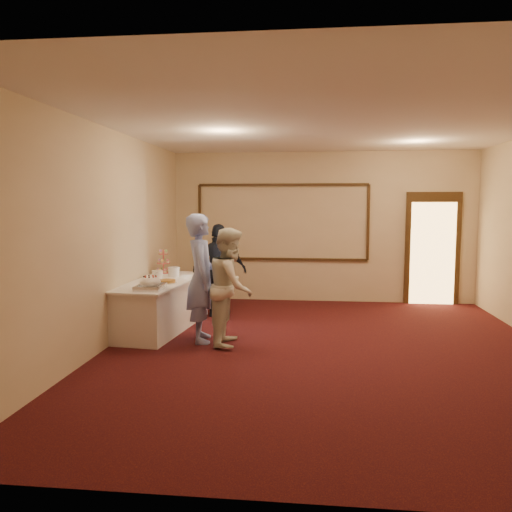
# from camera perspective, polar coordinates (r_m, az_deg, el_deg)

# --- Properties ---
(floor) EXTENTS (7.00, 7.00, 0.00)m
(floor) POSITION_cam_1_polar(r_m,az_deg,el_deg) (6.89, 8.11, -10.65)
(floor) COLOR black
(floor) RESTS_ON ground
(room_walls) EXTENTS (6.04, 7.04, 3.02)m
(room_walls) POSITION_cam_1_polar(r_m,az_deg,el_deg) (6.61, 8.37, 6.43)
(room_walls) COLOR beige
(room_walls) RESTS_ON floor
(wall_molding) EXTENTS (3.45, 0.04, 1.55)m
(wall_molding) POSITION_cam_1_polar(r_m,az_deg,el_deg) (10.10, 3.05, 3.88)
(wall_molding) COLOR black
(wall_molding) RESTS_ON room_walls
(doorway) EXTENTS (1.05, 0.07, 2.20)m
(doorway) POSITION_cam_1_polar(r_m,az_deg,el_deg) (10.38, 19.52, 0.72)
(doorway) COLOR black
(doorway) RESTS_ON floor
(buffet_table) EXTENTS (1.12, 2.36, 0.77)m
(buffet_table) POSITION_cam_1_polar(r_m,az_deg,el_deg) (8.01, -10.77, -5.49)
(buffet_table) COLOR white
(buffet_table) RESTS_ON floor
(pavlova_tray) EXTENTS (0.37, 0.52, 0.19)m
(pavlova_tray) POSITION_cam_1_polar(r_m,az_deg,el_deg) (7.15, -11.99, -3.14)
(pavlova_tray) COLOR silver
(pavlova_tray) RESTS_ON buffet_table
(cupcake_stand) EXTENTS (0.30, 0.30, 0.45)m
(cupcake_stand) POSITION_cam_1_polar(r_m,az_deg,el_deg) (8.84, -10.52, -0.87)
(cupcake_stand) COLOR #CE5752
(cupcake_stand) RESTS_ON buffet_table
(plate_stack_a) EXTENTS (0.18, 0.18, 0.15)m
(plate_stack_a) POSITION_cam_1_polar(r_m,az_deg,el_deg) (8.04, -11.21, -2.15)
(plate_stack_a) COLOR white
(plate_stack_a) RESTS_ON buffet_table
(plate_stack_b) EXTENTS (0.19, 0.19, 0.16)m
(plate_stack_b) POSITION_cam_1_polar(r_m,az_deg,el_deg) (8.33, -9.37, -1.81)
(plate_stack_b) COLOR white
(plate_stack_b) RESTS_ON buffet_table
(tart) EXTENTS (0.27, 0.27, 0.06)m
(tart) POSITION_cam_1_polar(r_m,az_deg,el_deg) (7.67, -10.07, -2.89)
(tart) COLOR white
(tart) RESTS_ON buffet_table
(man) EXTENTS (0.58, 0.75, 1.83)m
(man) POSITION_cam_1_polar(r_m,az_deg,el_deg) (7.15, -6.26, -2.52)
(man) COLOR #8BA0EC
(man) RESTS_ON floor
(woman) EXTENTS (0.63, 0.80, 1.64)m
(woman) POSITION_cam_1_polar(r_m,az_deg,el_deg) (6.98, -2.89, -3.48)
(woman) COLOR silver
(woman) RESTS_ON floor
(guest) EXTENTS (0.96, 0.41, 1.62)m
(guest) POSITION_cam_1_polar(r_m,az_deg,el_deg) (8.72, -4.20, -1.65)
(guest) COLOR black
(guest) RESTS_ON floor
(camera_flash) EXTENTS (0.07, 0.05, 0.05)m
(camera_flash) POSITION_cam_1_polar(r_m,az_deg,el_deg) (8.38, -3.40, 0.66)
(camera_flash) COLOR white
(camera_flash) RESTS_ON guest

